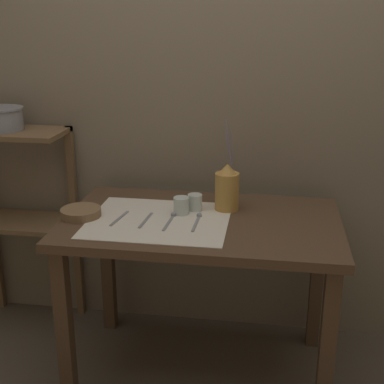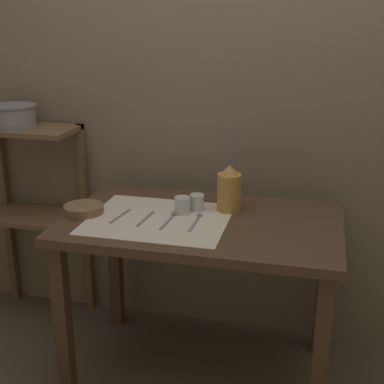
% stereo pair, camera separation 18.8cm
% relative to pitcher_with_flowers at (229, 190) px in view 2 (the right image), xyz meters
% --- Properties ---
extents(ground_plane, '(12.00, 12.00, 0.00)m').
position_rel_pitcher_with_flowers_xyz_m(ground_plane, '(-0.10, -0.13, -0.87)').
color(ground_plane, brown).
extents(stone_wall_back, '(7.00, 0.06, 2.40)m').
position_rel_pitcher_with_flowers_xyz_m(stone_wall_back, '(-0.10, 0.34, 0.33)').
color(stone_wall_back, '#7A6B56').
rests_on(stone_wall_back, ground_plane).
extents(wooden_table, '(1.19, 0.72, 0.77)m').
position_rel_pitcher_with_flowers_xyz_m(wooden_table, '(-0.10, -0.13, -0.21)').
color(wooden_table, '#4C3523').
rests_on(wooden_table, ground_plane).
extents(wooden_shelf_unit, '(0.52, 0.29, 1.07)m').
position_rel_pitcher_with_flowers_xyz_m(wooden_shelf_unit, '(-1.07, 0.18, -0.13)').
color(wooden_shelf_unit, brown).
rests_on(wooden_shelf_unit, ground_plane).
extents(linen_cloth, '(0.59, 0.50, 0.00)m').
position_rel_pitcher_with_flowers_xyz_m(linen_cloth, '(-0.27, -0.17, -0.10)').
color(linen_cloth, beige).
rests_on(linen_cloth, wooden_table).
extents(pitcher_with_flowers, '(0.11, 0.11, 0.41)m').
position_rel_pitcher_with_flowers_xyz_m(pitcher_with_flowers, '(0.00, 0.00, 0.00)').
color(pitcher_with_flowers, '#B7843D').
rests_on(pitcher_with_flowers, wooden_table).
extents(wooden_bowl, '(0.17, 0.17, 0.04)m').
position_rel_pitcher_with_flowers_xyz_m(wooden_bowl, '(-0.62, -0.18, -0.08)').
color(wooden_bowl, brown).
rests_on(wooden_bowl, wooden_table).
extents(glass_tumbler_near, '(0.07, 0.07, 0.08)m').
position_rel_pitcher_with_flowers_xyz_m(glass_tumbler_near, '(-0.19, -0.09, -0.06)').
color(glass_tumbler_near, silver).
rests_on(glass_tumbler_near, wooden_table).
extents(glass_tumbler_far, '(0.06, 0.06, 0.07)m').
position_rel_pitcher_with_flowers_xyz_m(glass_tumbler_far, '(-0.14, -0.03, -0.06)').
color(glass_tumbler_far, silver).
rests_on(glass_tumbler_far, wooden_table).
extents(knife_center, '(0.04, 0.18, 0.00)m').
position_rel_pitcher_with_flowers_xyz_m(knife_center, '(-0.44, -0.19, -0.09)').
color(knife_center, gray).
rests_on(knife_center, wooden_table).
extents(fork_inner, '(0.03, 0.18, 0.00)m').
position_rel_pitcher_with_flowers_xyz_m(fork_inner, '(-0.33, -0.19, -0.09)').
color(fork_inner, gray).
rests_on(fork_inner, wooden_table).
extents(spoon_inner, '(0.03, 0.19, 0.02)m').
position_rel_pitcher_with_flowers_xyz_m(spoon_inner, '(-0.22, -0.15, -0.09)').
color(spoon_inner, gray).
rests_on(spoon_inner, wooden_table).
extents(spoon_outer, '(0.02, 0.19, 0.02)m').
position_rel_pitcher_with_flowers_xyz_m(spoon_outer, '(-0.11, -0.14, -0.09)').
color(spoon_outer, gray).
rests_on(spoon_outer, wooden_table).
extents(metal_pot_large, '(0.23, 0.23, 0.11)m').
position_rel_pitcher_with_flowers_xyz_m(metal_pot_large, '(-1.12, 0.15, 0.26)').
color(metal_pot_large, gray).
rests_on(metal_pot_large, wooden_shelf_unit).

